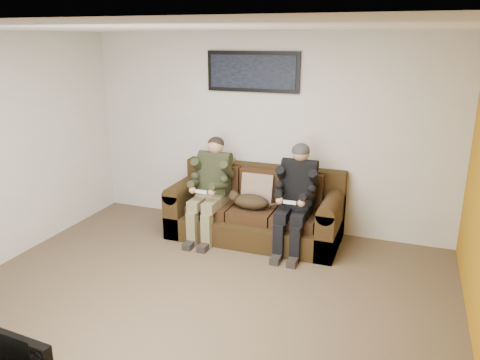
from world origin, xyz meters
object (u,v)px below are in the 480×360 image
at_px(person_right, 296,192).
at_px(person_left, 211,183).
at_px(television, 3,357).
at_px(sofa, 257,211).
at_px(framed_poster, 253,72).
at_px(cat, 249,201).

bearing_deg(person_right, person_left, -179.98).
bearing_deg(person_right, television, -103.77).
bearing_deg(person_left, television, -86.08).
bearing_deg(sofa, framed_poster, 117.28).
xyz_separation_m(person_left, cat, (0.53, -0.00, -0.19)).
relative_size(person_left, television, 1.28).
xyz_separation_m(person_left, television, (0.25, -3.60, 0.01)).
distance_m(framed_poster, television, 4.38).
xyz_separation_m(cat, television, (-0.28, -3.59, 0.20)).
bearing_deg(cat, framed_poster, 105.97).
relative_size(sofa, person_right, 1.68).
bearing_deg(person_left, framed_poster, 57.49).
relative_size(person_left, person_right, 0.99).
bearing_deg(television, framed_poster, 92.69).
bearing_deg(person_left, cat, -0.25).
relative_size(person_left, cat, 1.97).
distance_m(person_left, framed_poster, 1.53).
distance_m(person_left, person_right, 1.13).
distance_m(person_right, framed_poster, 1.67).
relative_size(person_right, cat, 1.98).
height_order(cat, television, television).
distance_m(person_left, television, 3.60).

